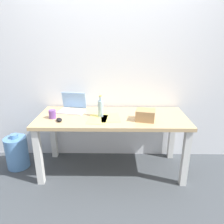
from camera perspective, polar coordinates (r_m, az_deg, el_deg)
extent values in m
plane|color=#42474C|center=(2.79, 0.00, -15.11)|extent=(8.00, 8.00, 0.00)
cube|color=white|center=(2.72, 0.14, 13.51)|extent=(5.20, 0.08, 2.60)
cube|color=tan|center=(2.46, 0.00, -1.54)|extent=(1.74, 0.70, 0.04)
cube|color=silver|center=(2.50, -19.35, -11.48)|extent=(0.07, 0.07, 0.68)
cube|color=silver|center=(2.48, 19.34, -11.79)|extent=(0.07, 0.07, 0.68)
cube|color=silver|center=(2.99, -15.67, -5.84)|extent=(0.07, 0.07, 0.68)
cube|color=silver|center=(2.97, 15.96, -6.04)|extent=(0.07, 0.07, 0.68)
cube|color=silver|center=(2.63, -10.93, 0.15)|extent=(0.33, 0.24, 0.02)
cube|color=#8CB7EA|center=(2.68, -10.30, 3.15)|extent=(0.31, 0.10, 0.21)
cylinder|color=#99B7C1|center=(2.41, -3.12, 0.86)|extent=(0.06, 0.06, 0.19)
cylinder|color=#99B7C1|center=(2.37, -3.18, 3.65)|extent=(0.03, 0.03, 0.05)
cylinder|color=gold|center=(2.36, -3.19, 4.38)|extent=(0.03, 0.03, 0.01)
ellipsoid|color=black|center=(2.37, -14.17, -2.04)|extent=(0.10, 0.12, 0.03)
cube|color=tan|center=(2.34, 9.07, -0.84)|extent=(0.24, 0.21, 0.12)
cylinder|color=#724799|center=(2.47, -15.92, -0.56)|extent=(0.08, 0.08, 0.09)
cube|color=#F4E06B|center=(2.40, -0.49, -1.53)|extent=(0.24, 0.32, 0.00)
cube|color=#F4E06B|center=(2.36, -3.99, -1.98)|extent=(0.23, 0.31, 0.00)
cylinder|color=#598CC6|center=(2.98, -24.42, -9.98)|extent=(0.28, 0.28, 0.41)
cylinder|color=#598CC6|center=(2.88, -25.05, -5.97)|extent=(0.10, 0.10, 0.05)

